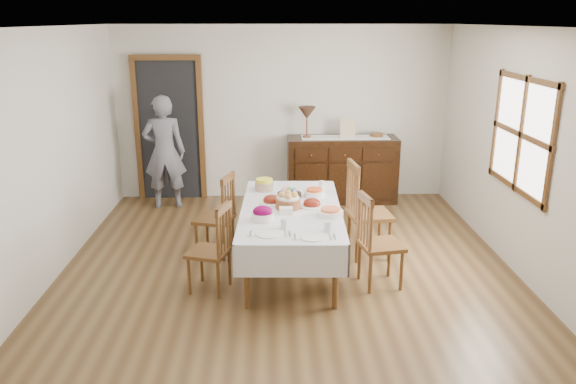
{
  "coord_description": "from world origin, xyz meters",
  "views": [
    {
      "loc": [
        -0.17,
        -5.46,
        2.67
      ],
      "look_at": [
        0.0,
        0.1,
        0.95
      ],
      "focal_mm": 35.0,
      "sensor_mm": 36.0,
      "label": 1
    }
  ],
  "objects_px": {
    "chair_right_far": "(365,209)",
    "sideboard": "(342,169)",
    "dining_table": "(291,215)",
    "chair_left_near": "(213,247)",
    "table_lamp": "(307,114)",
    "chair_left_far": "(218,215)",
    "person": "(164,148)",
    "chair_right_near": "(376,240)"
  },
  "relations": [
    {
      "from": "chair_right_far",
      "to": "sideboard",
      "type": "height_order",
      "value": "chair_right_far"
    },
    {
      "from": "dining_table",
      "to": "sideboard",
      "type": "relative_size",
      "value": 1.3
    },
    {
      "from": "chair_left_near",
      "to": "table_lamp",
      "type": "height_order",
      "value": "table_lamp"
    },
    {
      "from": "table_lamp",
      "to": "dining_table",
      "type": "bearing_deg",
      "value": -97.47
    },
    {
      "from": "chair_left_far",
      "to": "person",
      "type": "bearing_deg",
      "value": -136.84
    },
    {
      "from": "person",
      "to": "dining_table",
      "type": "bearing_deg",
      "value": 122.74
    },
    {
      "from": "chair_right_far",
      "to": "chair_left_near",
      "type": "bearing_deg",
      "value": 110.26
    },
    {
      "from": "person",
      "to": "chair_left_near",
      "type": "bearing_deg",
      "value": 103.94
    },
    {
      "from": "sideboard",
      "to": "person",
      "type": "distance_m",
      "value": 2.65
    },
    {
      "from": "chair_left_near",
      "to": "table_lamp",
      "type": "distance_m",
      "value": 3.26
    },
    {
      "from": "sideboard",
      "to": "table_lamp",
      "type": "relative_size",
      "value": 3.56
    },
    {
      "from": "dining_table",
      "to": "chair_left_near",
      "type": "xyz_separation_m",
      "value": [
        -0.8,
        -0.48,
        -0.16
      ]
    },
    {
      "from": "dining_table",
      "to": "person",
      "type": "relative_size",
      "value": 1.21
    },
    {
      "from": "dining_table",
      "to": "sideboard",
      "type": "distance_m",
      "value": 2.61
    },
    {
      "from": "dining_table",
      "to": "chair_left_far",
      "type": "distance_m",
      "value": 0.95
    },
    {
      "from": "chair_right_far",
      "to": "table_lamp",
      "type": "bearing_deg",
      "value": 8.22
    },
    {
      "from": "chair_left_far",
      "to": "chair_left_near",
      "type": "bearing_deg",
      "value": 17.83
    },
    {
      "from": "chair_left_far",
      "to": "person",
      "type": "xyz_separation_m",
      "value": [
        -0.92,
        1.8,
        0.39
      ]
    },
    {
      "from": "chair_left_near",
      "to": "chair_right_near",
      "type": "distance_m",
      "value": 1.67
    },
    {
      "from": "chair_left_near",
      "to": "chair_left_far",
      "type": "bearing_deg",
      "value": -161.39
    },
    {
      "from": "chair_left_far",
      "to": "chair_right_far",
      "type": "xyz_separation_m",
      "value": [
        1.7,
        -0.08,
        0.08
      ]
    },
    {
      "from": "chair_right_near",
      "to": "sideboard",
      "type": "xyz_separation_m",
      "value": [
        -0.0,
        2.87,
        -0.01
      ]
    },
    {
      "from": "dining_table",
      "to": "person",
      "type": "bearing_deg",
      "value": 129.99
    },
    {
      "from": "sideboard",
      "to": "chair_right_far",
      "type": "bearing_deg",
      "value": -89.81
    },
    {
      "from": "chair_right_far",
      "to": "sideboard",
      "type": "distance_m",
      "value": 2.1
    },
    {
      "from": "chair_left_near",
      "to": "chair_left_far",
      "type": "height_order",
      "value": "chair_left_far"
    },
    {
      "from": "chair_right_near",
      "to": "person",
      "type": "xyz_separation_m",
      "value": [
        -2.61,
        2.66,
        0.38
      ]
    },
    {
      "from": "dining_table",
      "to": "table_lamp",
      "type": "height_order",
      "value": "table_lamp"
    },
    {
      "from": "chair_left_far",
      "to": "chair_right_near",
      "type": "xyz_separation_m",
      "value": [
        1.69,
        -0.86,
        0.01
      ]
    },
    {
      "from": "dining_table",
      "to": "chair_right_far",
      "type": "relative_size",
      "value": 1.89
    },
    {
      "from": "chair_left_near",
      "to": "person",
      "type": "xyz_separation_m",
      "value": [
        -0.95,
        2.72,
        0.41
      ]
    },
    {
      "from": "chair_right_far",
      "to": "table_lamp",
      "type": "distance_m",
      "value": 2.3
    },
    {
      "from": "chair_right_near",
      "to": "sideboard",
      "type": "height_order",
      "value": "chair_right_near"
    },
    {
      "from": "table_lamp",
      "to": "person",
      "type": "bearing_deg",
      "value": -174.1
    },
    {
      "from": "person",
      "to": "table_lamp",
      "type": "distance_m",
      "value": 2.13
    },
    {
      "from": "chair_right_near",
      "to": "chair_right_far",
      "type": "height_order",
      "value": "chair_right_far"
    },
    {
      "from": "table_lamp",
      "to": "chair_right_far",
      "type": "bearing_deg",
      "value": -75.43
    },
    {
      "from": "sideboard",
      "to": "chair_right_near",
      "type": "bearing_deg",
      "value": -89.97
    },
    {
      "from": "chair_right_near",
      "to": "person",
      "type": "relative_size",
      "value": 0.56
    },
    {
      "from": "chair_left_near",
      "to": "table_lamp",
      "type": "bearing_deg",
      "value": 175.9
    },
    {
      "from": "dining_table",
      "to": "chair_right_near",
      "type": "height_order",
      "value": "chair_right_near"
    },
    {
      "from": "chair_left_near",
      "to": "chair_right_far",
      "type": "xyz_separation_m",
      "value": [
        1.67,
        0.84,
        0.1
      ]
    }
  ]
}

